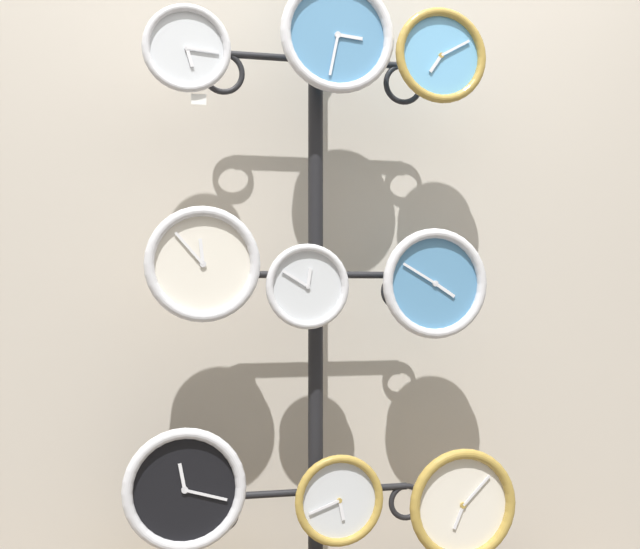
{
  "coord_description": "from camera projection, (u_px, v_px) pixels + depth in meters",
  "views": [
    {
      "loc": [
        -0.62,
        -2.04,
        1.16
      ],
      "look_at": [
        0.0,
        0.36,
        1.2
      ],
      "focal_mm": 50.0,
      "sensor_mm": 36.0,
      "label": 1
    }
  ],
  "objects": [
    {
      "name": "shop_wall",
      "position": [
        303.0,
        211.0,
        2.68
      ],
      "size": [
        4.4,
        0.04,
        2.8
      ],
      "color": "#BCB2A3",
      "rests_on": "ground_plane"
    },
    {
      "name": "display_stand",
      "position": [
        316.0,
        411.0,
        2.52
      ],
      "size": [
        0.65,
        0.36,
        2.14
      ],
      "color": "black",
      "rests_on": "ground_plane"
    },
    {
      "name": "clock_top_left",
      "position": [
        187.0,
        49.0,
        2.33
      ],
      "size": [
        0.23,
        0.04,
        0.23
      ],
      "color": "silver"
    },
    {
      "name": "clock_top_center",
      "position": [
        337.0,
        35.0,
        2.45
      ],
      "size": [
        0.33,
        0.04,
        0.33
      ],
      "color": "#4C84B2"
    },
    {
      "name": "clock_top_right",
      "position": [
        440.0,
        56.0,
        2.52
      ],
      "size": [
        0.27,
        0.04,
        0.27
      ],
      "color": "#60A8DB"
    },
    {
      "name": "clock_middle_left",
      "position": [
        203.0,
        264.0,
        2.35
      ],
      "size": [
        0.31,
        0.04,
        0.31
      ],
      "color": "silver"
    },
    {
      "name": "clock_middle_center",
      "position": [
        307.0,
        286.0,
        2.42
      ],
      "size": [
        0.23,
        0.04,
        0.23
      ],
      "color": "silver"
    },
    {
      "name": "clock_middle_right",
      "position": [
        435.0,
        283.0,
        2.51
      ],
      "size": [
        0.31,
        0.04,
        0.31
      ],
      "color": "#4C84B2"
    },
    {
      "name": "clock_bottom_left",
      "position": [
        185.0,
        490.0,
        2.32
      ],
      "size": [
        0.32,
        0.04,
        0.32
      ],
      "color": "black"
    },
    {
      "name": "clock_bottom_center",
      "position": [
        339.0,
        500.0,
        2.44
      ],
      "size": [
        0.25,
        0.04,
        0.25
      ],
      "color": "silver"
    },
    {
      "name": "clock_bottom_right",
      "position": [
        462.0,
        505.0,
        2.52
      ],
      "size": [
        0.32,
        0.04,
        0.32
      ],
      "color": "silver"
    },
    {
      "name": "price_tag_upper",
      "position": [
        199.0,
        99.0,
        2.34
      ],
      "size": [
        0.04,
        0.0,
        0.03
      ],
      "color": "white"
    }
  ]
}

